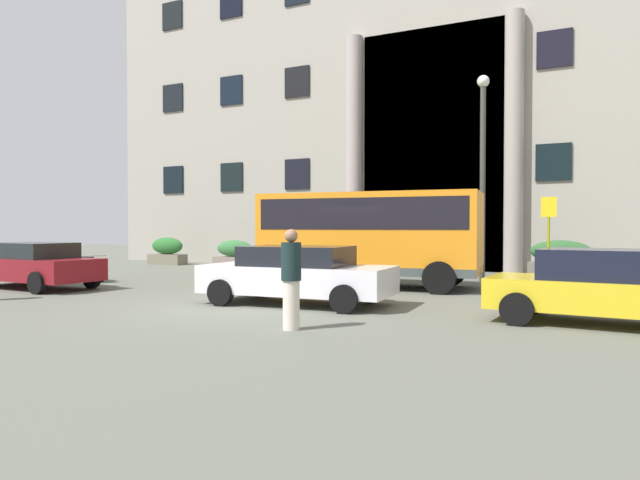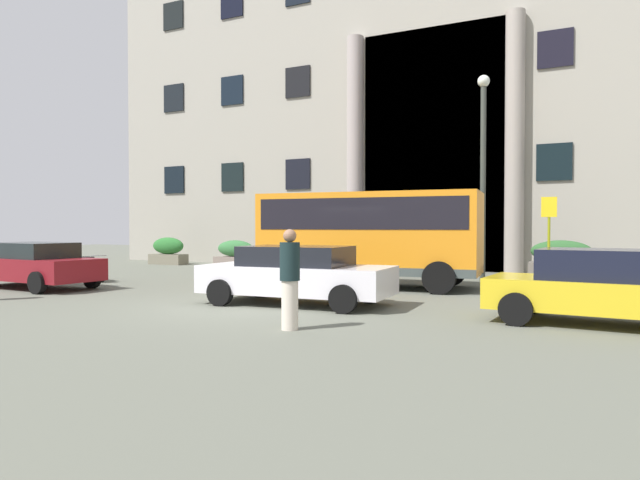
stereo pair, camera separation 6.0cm
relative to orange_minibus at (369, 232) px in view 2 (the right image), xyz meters
The scene contains 14 objects.
ground_plane 5.86m from the orange_minibus, 100.16° to the right, with size 80.00×64.00×0.12m, color #5E6155.
office_building_facade 14.50m from the orange_minibus, 94.69° to the left, with size 32.73×9.62×19.63m.
orange_minibus is the anchor object (origin of this frame).
bus_stop_sign 5.35m from the orange_minibus, 23.43° to the left, with size 0.44×0.08×2.73m.
hedge_planter_entrance_right 7.06m from the orange_minibus, 43.31° to the left, with size 2.06×0.76×1.38m.
hedge_planter_far_west 10.16m from the orange_minibus, 148.65° to the left, with size 1.95×0.75×1.22m.
hedge_planter_far_east 6.11m from the orange_minibus, 121.32° to the left, with size 1.68×0.96×1.40m.
hedge_planter_east 13.82m from the orange_minibus, 157.00° to the left, with size 1.91×0.75×1.31m.
white_taxi_kerbside 10.14m from the orange_minibus, 151.54° to the right, with size 4.55×2.16×1.36m.
parked_coupe_end 4.51m from the orange_minibus, 91.19° to the right, with size 4.60×2.29×1.38m.
parked_hatchback_near 7.81m from the orange_minibus, 34.15° to the right, with size 4.22×2.15×1.42m.
motorcycle_near_kerb 9.54m from the orange_minibus, 164.85° to the right, with size 1.90×0.72×0.89m.
pedestrian_child_trailing 7.54m from the orange_minibus, 79.12° to the right, with size 0.36×0.36×1.80m.
lamppost_plaza_centre 4.94m from the orange_minibus, 50.87° to the left, with size 0.40×0.40×6.89m.
Camera 2 is at (7.44, -10.70, 1.84)m, focal length 32.11 mm.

